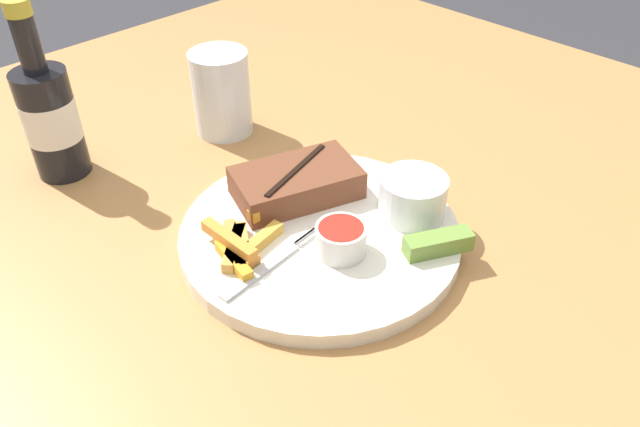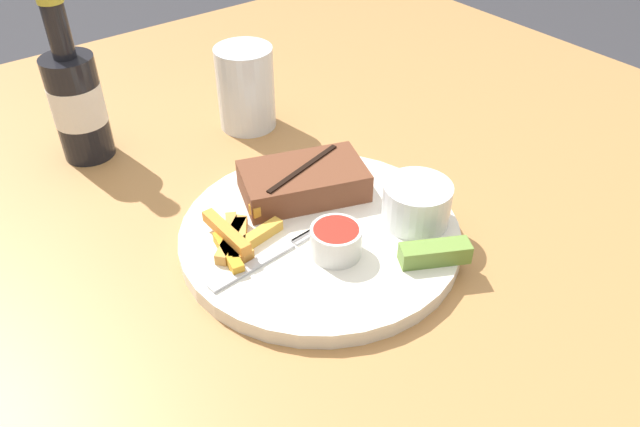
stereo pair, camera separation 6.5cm
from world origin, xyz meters
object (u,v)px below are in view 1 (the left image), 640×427
Objects in this scene: dinner_plate at (320,235)px; beer_bottle at (50,117)px; drinking_glass at (221,93)px; fork_utensil at (268,265)px; coleslaw_cup at (413,194)px; steak_portion at (296,183)px; dipping_sauce_cup at (341,239)px; pickle_spear at (438,243)px.

dinner_plate is 0.35m from beer_bottle.
beer_bottle reaches higher than drinking_glass.
dinner_plate is 0.08m from fork_utensil.
steak_portion is at bearing 119.77° from coleslaw_cup.
dipping_sauce_cup is 0.08m from fork_utensil.
coleslaw_cup reaches higher than dinner_plate.
dipping_sauce_cup is (-0.04, -0.10, 0.00)m from steak_portion.
drinking_glass is at bearing 73.96° from dipping_sauce_cup.
dipping_sauce_cup reaches higher than fork_utensil.
drinking_glass reaches higher than fork_utensil.
pickle_spear is 0.37m from drinking_glass.
pickle_spear is (0.07, -0.07, -0.01)m from dipping_sauce_cup.
steak_portion is 2.14× the size of coleslaw_cup.
coleslaw_cup is 0.43m from beer_bottle.
dinner_plate is 5.76× the size of dipping_sauce_cup.
dinner_plate is 4.13× the size of pickle_spear.
steak_portion is (0.02, 0.06, 0.03)m from dinner_plate.
fork_utensil is (-0.14, 0.10, -0.01)m from pickle_spear.
fork_utensil is at bearing -146.56° from steak_portion.
coleslaw_cup reaches higher than steak_portion.
pickle_spear reaches higher than fork_utensil.
dinner_plate is 2.23× the size of fork_utensil.
pickle_spear is at bearing -41.52° from fork_utensil.
drinking_glass is (0.05, 0.20, 0.02)m from steak_portion.
pickle_spear is at bearing -117.49° from coleslaw_cup.
steak_portion is 0.13m from coleslaw_cup.
dinner_plate is at bearing 74.10° from dipping_sauce_cup.
coleslaw_cup is at bearing -87.39° from drinking_glass.
dipping_sauce_cup is 0.39× the size of fork_utensil.
fork_utensil is at bearing -119.97° from drinking_glass.
dipping_sauce_cup is at bearing 173.84° from coleslaw_cup.
drinking_glass is at bearing 92.61° from coleslaw_cup.
beer_bottle is at bearing 113.57° from pickle_spear.
steak_portion is 0.31m from beer_bottle.
steak_portion is 0.11m from dipping_sauce_cup.
drinking_glass reaches higher than steak_portion.
pickle_spear is 0.54× the size of fork_utensil.
steak_portion is at bearing 68.70° from dinner_plate.
coleslaw_cup is (0.09, -0.05, 0.04)m from dinner_plate.
steak_portion is at bearing 101.49° from pickle_spear.
dipping_sauce_cup is at bearing -32.10° from fork_utensil.
fork_utensil is (-0.10, -0.07, -0.02)m from steak_portion.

